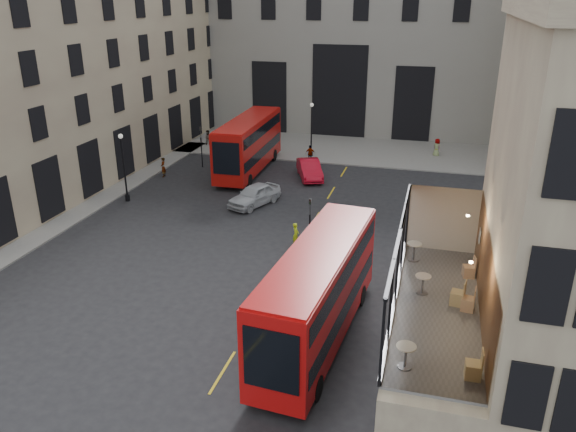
% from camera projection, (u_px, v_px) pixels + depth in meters
% --- Properties ---
extents(ground, '(140.00, 140.00, 0.00)m').
position_uv_depth(ground, '(267.00, 380.00, 23.58)').
color(ground, black).
rests_on(ground, ground).
extents(host_building_main, '(7.26, 11.40, 15.10)m').
position_uv_depth(host_building_main, '(555.00, 236.00, 18.26)').
color(host_building_main, '#C4B893').
rests_on(host_building_main, ground).
extents(host_frontage, '(3.00, 11.00, 4.50)m').
position_uv_depth(host_frontage, '(431.00, 360.00, 21.16)').
color(host_frontage, '#C4B893').
rests_on(host_frontage, ground).
extents(cafe_floor, '(3.00, 10.00, 0.10)m').
position_uv_depth(cafe_floor, '(437.00, 308.00, 20.30)').
color(cafe_floor, slate).
rests_on(cafe_floor, host_frontage).
extents(building_left, '(14.60, 50.60, 22.00)m').
position_uv_depth(building_left, '(12.00, 44.00, 43.86)').
color(building_left, '#C4B893').
rests_on(building_left, ground).
extents(gateway, '(35.00, 10.60, 18.00)m').
position_uv_depth(gateway, '(348.00, 46.00, 64.31)').
color(gateway, gray).
rests_on(gateway, ground).
extents(pavement_far, '(40.00, 12.00, 0.12)m').
position_uv_depth(pavement_far, '(320.00, 146.00, 59.07)').
color(pavement_far, slate).
rests_on(pavement_far, ground).
extents(pavement_left, '(8.00, 48.00, 0.12)m').
position_uv_depth(pavement_left, '(21.00, 222.00, 39.69)').
color(pavement_left, slate).
rests_on(pavement_left, ground).
extents(traffic_light_near, '(0.16, 0.20, 3.80)m').
position_uv_depth(traffic_light_near, '(310.00, 220.00, 33.68)').
color(traffic_light_near, black).
rests_on(traffic_light_near, ground).
extents(traffic_light_far, '(0.16, 0.20, 3.80)m').
position_uv_depth(traffic_light_far, '(201.00, 142.00, 51.43)').
color(traffic_light_far, black).
rests_on(traffic_light_far, ground).
extents(street_lamp_a, '(0.36, 0.36, 5.33)m').
position_uv_depth(street_lamp_a, '(125.00, 171.00, 42.97)').
color(street_lamp_a, black).
rests_on(street_lamp_a, ground).
extents(street_lamp_b, '(0.36, 0.36, 5.33)m').
position_uv_depth(street_lamp_b, '(311.00, 133.00, 54.62)').
color(street_lamp_b, black).
rests_on(street_lamp_b, ground).
extents(bus_near, '(3.59, 11.84, 4.65)m').
position_uv_depth(bus_near, '(318.00, 289.00, 25.47)').
color(bus_near, red).
rests_on(bus_near, ground).
extents(bus_far, '(3.11, 12.17, 4.83)m').
position_uv_depth(bus_far, '(249.00, 142.00, 50.12)').
color(bus_far, '#A70F0B').
rests_on(bus_far, ground).
extents(car_a, '(3.55, 5.09, 1.61)m').
position_uv_depth(car_a, '(254.00, 195.00, 42.71)').
color(car_a, '#AAAEB3').
rests_on(car_a, ground).
extents(car_b, '(3.44, 5.20, 1.62)m').
position_uv_depth(car_b, '(310.00, 169.00, 48.91)').
color(car_b, '#B80B1E').
rests_on(car_b, ground).
extents(car_c, '(4.20, 5.85, 1.57)m').
position_uv_depth(car_c, '(229.00, 161.00, 51.42)').
color(car_c, black).
rests_on(car_c, ground).
extents(bicycle, '(1.64, 0.60, 0.86)m').
position_uv_depth(bicycle, '(314.00, 259.00, 33.31)').
color(bicycle, gray).
rests_on(bicycle, ground).
extents(cyclist, '(0.43, 0.61, 1.58)m').
position_uv_depth(cyclist, '(296.00, 235.00, 35.76)').
color(cyclist, '#C1DF17').
rests_on(cyclist, ground).
extents(pedestrian_a, '(0.99, 0.86, 1.72)m').
position_uv_depth(pedestrian_a, '(208.00, 138.00, 59.05)').
color(pedestrian_a, gray).
rests_on(pedestrian_a, ground).
extents(pedestrian_b, '(1.10, 1.30, 1.74)m').
position_uv_depth(pedestrian_b, '(260.00, 134.00, 60.64)').
color(pedestrian_b, gray).
rests_on(pedestrian_b, ground).
extents(pedestrian_c, '(1.00, 0.63, 1.59)m').
position_uv_depth(pedestrian_c, '(310.00, 153.00, 53.75)').
color(pedestrian_c, gray).
rests_on(pedestrian_c, ground).
extents(pedestrian_d, '(1.02, 1.04, 1.81)m').
position_uv_depth(pedestrian_d, '(437.00, 148.00, 55.33)').
color(pedestrian_d, gray).
rests_on(pedestrian_d, ground).
extents(pedestrian_e, '(0.51, 0.69, 1.72)m').
position_uv_depth(pedestrian_e, '(163.00, 167.00, 49.29)').
color(pedestrian_e, gray).
rests_on(pedestrian_e, ground).
extents(cafe_table_near, '(0.61, 0.61, 0.76)m').
position_uv_depth(cafe_table_near, '(406.00, 353.00, 16.82)').
color(cafe_table_near, white).
rests_on(cafe_table_near, cafe_floor).
extents(cafe_table_mid, '(0.59, 0.59, 0.74)m').
position_uv_depth(cafe_table_mid, '(423.00, 282.00, 21.00)').
color(cafe_table_mid, beige).
rests_on(cafe_table_mid, cafe_floor).
extents(cafe_table_far, '(0.62, 0.62, 0.78)m').
position_uv_depth(cafe_table_far, '(414.00, 249.00, 23.60)').
color(cafe_table_far, beige).
rests_on(cafe_table_far, cafe_floor).
extents(cafe_chair_a, '(0.48, 0.48, 0.94)m').
position_uv_depth(cafe_chair_a, '(474.00, 369.00, 16.44)').
color(cafe_chair_a, '#DCBF7F').
rests_on(cafe_chair_a, cafe_floor).
extents(cafe_chair_b, '(0.56, 0.56, 0.97)m').
position_uv_depth(cafe_chair_b, '(458.00, 297.00, 20.31)').
color(cafe_chair_b, tan).
rests_on(cafe_chair_b, cafe_floor).
extents(cafe_chair_c, '(0.50, 0.50, 0.91)m').
position_uv_depth(cafe_chair_c, '(468.00, 303.00, 19.96)').
color(cafe_chair_c, tan).
rests_on(cafe_chair_c, cafe_floor).
extents(cafe_chair_d, '(0.50, 0.50, 0.87)m').
position_uv_depth(cafe_chair_d, '(469.00, 271.00, 22.31)').
color(cafe_chair_d, tan).
rests_on(cafe_chair_d, cafe_floor).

